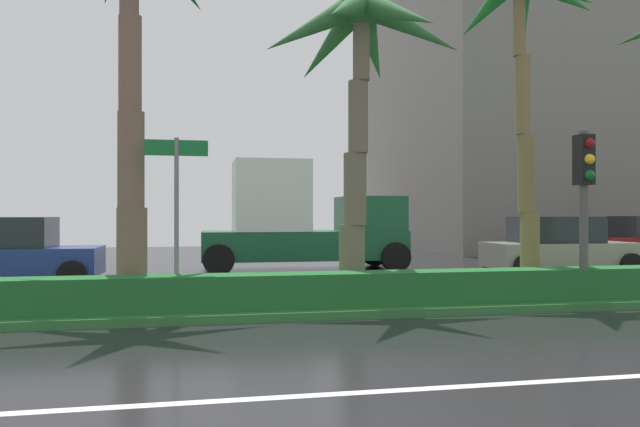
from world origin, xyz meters
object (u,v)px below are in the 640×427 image
(palm_tree_centre, at_px, (360,52))
(box_truck_lead, at_px, (301,222))
(car_in_traffic_leading, at_px, (7,253))
(palm_tree_centre_right, at_px, (521,16))
(traffic_signal_median_right, at_px, (584,184))
(car_in_traffic_second, at_px, (558,247))
(street_name_sign, at_px, (177,198))

(palm_tree_centre, distance_m, box_truck_lead, 8.16)
(car_in_traffic_leading, bearing_deg, palm_tree_centre_right, -20.87)
(palm_tree_centre, bearing_deg, traffic_signal_median_right, -16.93)
(car_in_traffic_second, bearing_deg, street_name_sign, -155.09)
(palm_tree_centre_right, distance_m, box_truck_lead, 9.15)
(palm_tree_centre, bearing_deg, box_truck_lead, 89.81)
(car_in_traffic_leading, bearing_deg, traffic_signal_median_right, -26.34)
(palm_tree_centre, xyz_separation_m, box_truck_lead, (0.03, 7.39, -3.45))
(palm_tree_centre_right, distance_m, street_name_sign, 8.22)
(traffic_signal_median_right, relative_size, street_name_sign, 1.08)
(traffic_signal_median_right, distance_m, street_name_sign, 7.64)
(car_in_traffic_leading, distance_m, car_in_traffic_second, 15.04)
(palm_tree_centre, relative_size, car_in_traffic_second, 1.46)
(palm_tree_centre_right, bearing_deg, box_truck_lead, 116.94)
(palm_tree_centre_right, relative_size, car_in_traffic_leading, 1.69)
(car_in_traffic_leading, relative_size, box_truck_lead, 0.67)
(traffic_signal_median_right, bearing_deg, box_truck_lead, 115.17)
(palm_tree_centre_right, height_order, car_in_traffic_second, palm_tree_centre_right)
(box_truck_lead, distance_m, car_in_traffic_second, 7.80)
(traffic_signal_median_right, distance_m, box_truck_lead, 9.58)
(box_truck_lead, relative_size, car_in_traffic_second, 1.49)
(traffic_signal_median_right, xyz_separation_m, box_truck_lead, (-4.06, 8.63, -0.83))
(palm_tree_centre, relative_size, traffic_signal_median_right, 1.94)
(street_name_sign, bearing_deg, traffic_signal_median_right, -5.24)
(car_in_traffic_leading, bearing_deg, car_in_traffic_second, -0.82)
(traffic_signal_median_right, height_order, car_in_traffic_second, traffic_signal_median_right)
(palm_tree_centre_right, bearing_deg, palm_tree_centre, -175.57)
(traffic_signal_median_right, height_order, car_in_traffic_leading, traffic_signal_median_right)
(street_name_sign, height_order, car_in_traffic_second, street_name_sign)
(street_name_sign, distance_m, car_in_traffic_second, 11.90)
(traffic_signal_median_right, xyz_separation_m, car_in_traffic_second, (3.13, 5.68, -1.55))
(street_name_sign, height_order, car_in_traffic_leading, street_name_sign)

